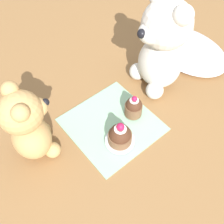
{
  "coord_description": "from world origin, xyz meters",
  "views": [
    {
      "loc": [
        0.3,
        -0.25,
        0.58
      ],
      "look_at": [
        0.0,
        0.0,
        0.06
      ],
      "focal_mm": 42.0,
      "sensor_mm": 36.0,
      "label": 1
    }
  ],
  "objects_px": {
    "teddy_bear_cream": "(162,46)",
    "teddy_bear_tan": "(28,126)",
    "cupcake_near_tan_bear": "(120,135)",
    "saucer_plate": "(120,141)",
    "cupcake_near_cream_bear": "(134,107)"
  },
  "relations": [
    {
      "from": "saucer_plate",
      "to": "cupcake_near_tan_bear",
      "type": "bearing_deg",
      "value": 90.0
    },
    {
      "from": "teddy_bear_tan",
      "to": "cupcake_near_cream_bear",
      "type": "xyz_separation_m",
      "value": [
        0.07,
        0.25,
        -0.07
      ]
    },
    {
      "from": "teddy_bear_cream",
      "to": "teddy_bear_tan",
      "type": "height_order",
      "value": "teddy_bear_cream"
    },
    {
      "from": "cupcake_near_tan_bear",
      "to": "teddy_bear_cream",
      "type": "bearing_deg",
      "value": 112.8
    },
    {
      "from": "teddy_bear_tan",
      "to": "cupcake_near_tan_bear",
      "type": "bearing_deg",
      "value": -114.89
    },
    {
      "from": "cupcake_near_cream_bear",
      "to": "saucer_plate",
      "type": "relative_size",
      "value": 0.92
    },
    {
      "from": "teddy_bear_cream",
      "to": "cupcake_near_tan_bear",
      "type": "xyz_separation_m",
      "value": [
        0.09,
        -0.22,
        -0.1
      ]
    },
    {
      "from": "saucer_plate",
      "to": "cupcake_near_tan_bear",
      "type": "distance_m",
      "value": 0.03
    },
    {
      "from": "teddy_bear_cream",
      "to": "teddy_bear_tan",
      "type": "bearing_deg",
      "value": -83.55
    },
    {
      "from": "teddy_bear_tan",
      "to": "saucer_plate",
      "type": "bearing_deg",
      "value": -114.89
    },
    {
      "from": "teddy_bear_cream",
      "to": "teddy_bear_tan",
      "type": "xyz_separation_m",
      "value": [
        -0.02,
        -0.38,
        -0.03
      ]
    },
    {
      "from": "teddy_bear_cream",
      "to": "saucer_plate",
      "type": "distance_m",
      "value": 0.27
    },
    {
      "from": "teddy_bear_cream",
      "to": "saucer_plate",
      "type": "bearing_deg",
      "value": -57.11
    },
    {
      "from": "saucer_plate",
      "to": "teddy_bear_cream",
      "type": "bearing_deg",
      "value": 112.8
    },
    {
      "from": "teddy_bear_tan",
      "to": "cupcake_near_tan_bear",
      "type": "height_order",
      "value": "teddy_bear_tan"
    }
  ]
}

